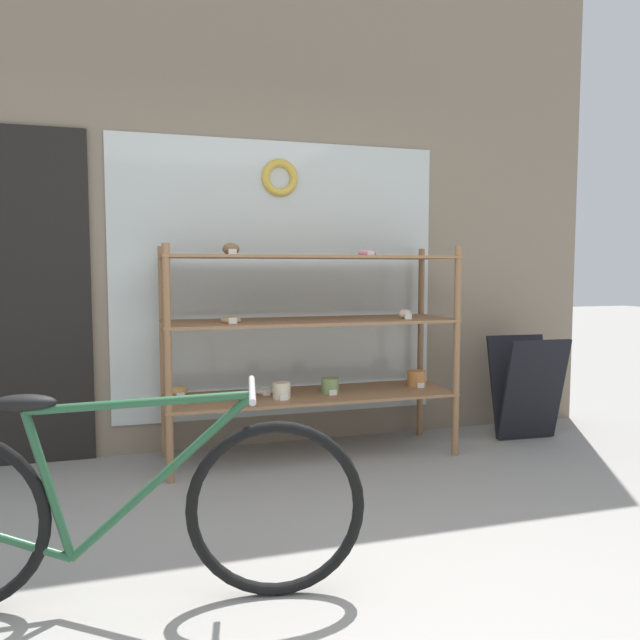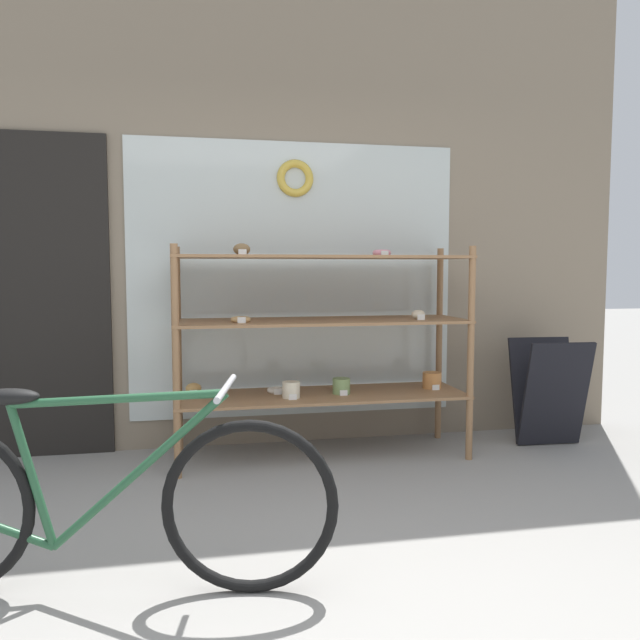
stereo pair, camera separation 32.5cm
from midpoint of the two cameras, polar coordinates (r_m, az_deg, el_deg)
The scene contains 5 objects.
ground_plane at distance 2.35m, azimuth 1.77°, elevation -26.90°, with size 30.00×30.00×0.00m, color gray.
storefront_facade at distance 4.40m, azimuth -9.13°, elevation 12.44°, with size 5.31×0.13×3.76m.
display_case at distance 4.04m, azimuth -3.09°, elevation -1.09°, with size 1.88×0.57×1.39m.
bicycle at distance 2.52m, azimuth -21.78°, elevation -15.82°, with size 1.79×0.50×0.80m.
sandwich_board at distance 4.70m, azimuth 16.51°, elevation -5.98°, with size 0.47×0.40×0.73m.
Camera 1 is at (-0.80, -1.85, 1.23)m, focal length 35.00 mm.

